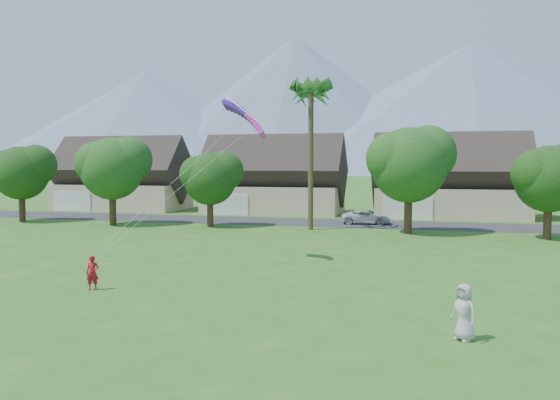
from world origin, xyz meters
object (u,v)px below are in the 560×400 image
(watcher, at_px, (464,312))
(parafoil_kite, at_px, (247,116))
(kite_flyer, at_px, (92,273))
(parked_car, at_px, (366,217))

(watcher, relative_size, parafoil_kite, 0.58)
(kite_flyer, xyz_separation_m, parked_car, (9.47, 29.20, -0.15))
(watcher, xyz_separation_m, parked_car, (-6.02, 32.38, -0.29))
(parked_car, relative_size, parafoil_kite, 1.42)
(parked_car, height_order, parafoil_kite, parafoil_kite)
(watcher, bearing_deg, parafoil_kite, 177.72)
(watcher, height_order, parafoil_kite, parafoil_kite)
(parked_car, xyz_separation_m, parafoil_kite, (-4.86, -20.89, 7.67))
(kite_flyer, distance_m, parked_car, 30.69)
(watcher, xyz_separation_m, parafoil_kite, (-10.88, 11.49, 7.38))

